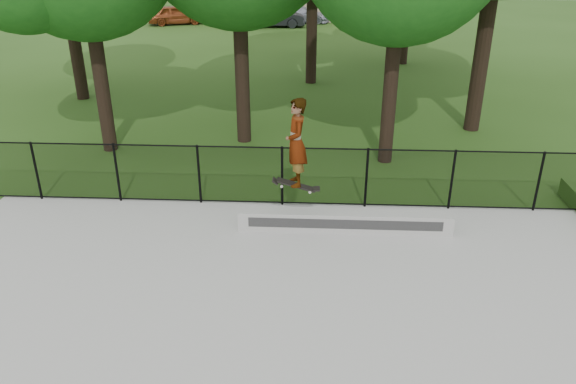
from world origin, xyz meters
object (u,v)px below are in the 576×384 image
object	(u,v)px
car_b	(275,17)
skater_airborne	(296,144)
car_a	(175,15)
grind_ledge	(345,221)
car_c	(301,14)

from	to	relation	value
car_b	skater_airborne	xyz separation A→B (m)	(2.54, -28.38, 1.49)
car_a	skater_airborne	distance (m)	30.71
grind_ledge	car_c	size ratio (longest dim) A/B	1.30
car_a	car_c	xyz separation A→B (m)	(8.72, 1.31, -0.08)
car_a	car_c	distance (m)	8.82
car_a	skater_airborne	xyz separation A→B (m)	(9.55, -29.14, 1.50)
car_c	skater_airborne	size ratio (longest dim) A/B	1.76
car_b	car_c	bearing A→B (deg)	-43.69
car_b	skater_airborne	distance (m)	28.53
grind_ledge	skater_airborne	size ratio (longest dim) A/B	2.29
car_c	skater_airborne	world-z (taller)	skater_airborne
grind_ledge	skater_airborne	distance (m)	2.16
car_b	car_c	distance (m)	2.69
car_b	car_a	bearing A→B (deg)	79.64
grind_ledge	car_c	xyz separation A→B (m)	(-1.91, 30.27, 0.29)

